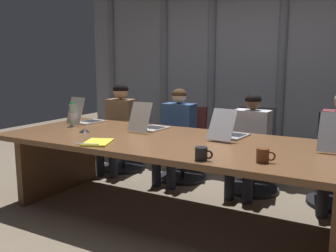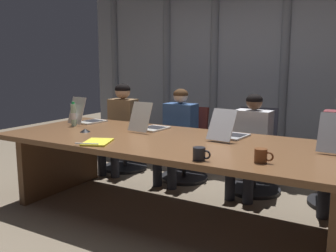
{
  "view_description": "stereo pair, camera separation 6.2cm",
  "coord_description": "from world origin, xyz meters",
  "px_view_note": "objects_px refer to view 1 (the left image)",
  "views": [
    {
      "loc": [
        1.59,
        -2.95,
        1.44
      ],
      "look_at": [
        -0.12,
        0.12,
        0.84
      ],
      "focal_mm": 39.43,
      "sensor_mm": 36.0,
      "label": 1
    },
    {
      "loc": [
        1.64,
        -2.92,
        1.44
      ],
      "look_at": [
        -0.12,
        0.12,
        0.84
      ],
      "focal_mm": 39.43,
      "sensor_mm": 36.0,
      "label": 2
    }
  ],
  "objects_px": {
    "laptop_left_end": "(85,118)",
    "spiral_notepad": "(98,142)",
    "laptop_right_mid": "(336,142)",
    "laptop_left_mid": "(149,125)",
    "office_chair_left_mid": "(184,152)",
    "person_center": "(249,139)",
    "coffee_mug_far": "(202,154)",
    "person_left_end": "(118,122)",
    "laptop_center": "(229,132)",
    "office_chair_center": "(254,160)",
    "office_chair_left_end": "(125,145)",
    "water_bottle_primary": "(72,115)",
    "person_left_mid": "(176,130)",
    "conference_mic_left_side": "(84,131)",
    "coffee_mug_near": "(263,155)"
  },
  "relations": [
    {
      "from": "office_chair_left_mid",
      "to": "laptop_right_mid",
      "type": "bearing_deg",
      "value": 63.87
    },
    {
      "from": "office_chair_left_mid",
      "to": "coffee_mug_far",
      "type": "xyz_separation_m",
      "value": [
        0.97,
        -1.66,
        0.46
      ]
    },
    {
      "from": "person_center",
      "to": "coffee_mug_far",
      "type": "bearing_deg",
      "value": 5.74
    },
    {
      "from": "laptop_left_mid",
      "to": "spiral_notepad",
      "type": "height_order",
      "value": "laptop_left_mid"
    },
    {
      "from": "laptop_center",
      "to": "laptop_right_mid",
      "type": "distance_m",
      "value": 0.92
    },
    {
      "from": "office_chair_center",
      "to": "office_chair_left_mid",
      "type": "bearing_deg",
      "value": -99.71
    },
    {
      "from": "office_chair_left_mid",
      "to": "person_left_end",
      "type": "distance_m",
      "value": 0.99
    },
    {
      "from": "laptop_left_mid",
      "to": "person_center",
      "type": "distance_m",
      "value": 1.12
    },
    {
      "from": "office_chair_left_end",
      "to": "person_left_mid",
      "type": "xyz_separation_m",
      "value": [
        0.87,
        -0.15,
        0.31
      ]
    },
    {
      "from": "water_bottle_primary",
      "to": "laptop_right_mid",
      "type": "bearing_deg",
      "value": 4.47
    },
    {
      "from": "laptop_center",
      "to": "conference_mic_left_side",
      "type": "height_order",
      "value": "laptop_center"
    },
    {
      "from": "person_center",
      "to": "water_bottle_primary",
      "type": "distance_m",
      "value": 1.99
    },
    {
      "from": "office_chair_left_end",
      "to": "office_chair_left_mid",
      "type": "bearing_deg",
      "value": 92.68
    },
    {
      "from": "laptop_left_end",
      "to": "water_bottle_primary",
      "type": "xyz_separation_m",
      "value": [
        -0.01,
        -0.21,
        0.06
      ]
    },
    {
      "from": "office_chair_left_mid",
      "to": "coffee_mug_far",
      "type": "distance_m",
      "value": 1.97
    },
    {
      "from": "laptop_right_mid",
      "to": "person_left_end",
      "type": "xyz_separation_m",
      "value": [
        -2.71,
        0.65,
        -0.14
      ]
    },
    {
      "from": "laptop_left_end",
      "to": "person_center",
      "type": "xyz_separation_m",
      "value": [
        1.78,
        0.64,
        -0.18
      ]
    },
    {
      "from": "person_left_mid",
      "to": "conference_mic_left_side",
      "type": "xyz_separation_m",
      "value": [
        -0.49,
        -1.08,
        0.13
      ]
    },
    {
      "from": "laptop_right_mid",
      "to": "spiral_notepad",
      "type": "distance_m",
      "value": 2.02
    },
    {
      "from": "laptop_left_end",
      "to": "water_bottle_primary",
      "type": "relative_size",
      "value": 1.67
    },
    {
      "from": "office_chair_left_mid",
      "to": "person_left_mid",
      "type": "bearing_deg",
      "value": -17.3
    },
    {
      "from": "laptop_center",
      "to": "spiral_notepad",
      "type": "xyz_separation_m",
      "value": [
        -0.94,
        -0.79,
        -0.05
      ]
    },
    {
      "from": "laptop_left_mid",
      "to": "person_left_mid",
      "type": "relative_size",
      "value": 0.41
    },
    {
      "from": "person_left_end",
      "to": "spiral_notepad",
      "type": "height_order",
      "value": "person_left_end"
    },
    {
      "from": "office_chair_left_mid",
      "to": "spiral_notepad",
      "type": "bearing_deg",
      "value": -4.62
    },
    {
      "from": "laptop_left_end",
      "to": "office_chair_center",
      "type": "xyz_separation_m",
      "value": [
        1.8,
        0.8,
        -0.46
      ]
    },
    {
      "from": "spiral_notepad",
      "to": "office_chair_left_mid",
      "type": "bearing_deg",
      "value": 65.31
    },
    {
      "from": "office_chair_left_mid",
      "to": "laptop_center",
      "type": "bearing_deg",
      "value": 45.42
    },
    {
      "from": "person_center",
      "to": "coffee_mug_far",
      "type": "xyz_separation_m",
      "value": [
        0.09,
        -1.5,
        0.17
      ]
    },
    {
      "from": "office_chair_left_end",
      "to": "laptop_center",
      "type": "bearing_deg",
      "value": 68.63
    },
    {
      "from": "conference_mic_left_side",
      "to": "coffee_mug_far",
      "type": "bearing_deg",
      "value": -15.78
    },
    {
      "from": "office_chair_left_end",
      "to": "water_bottle_primary",
      "type": "bearing_deg",
      "value": 3.18
    },
    {
      "from": "laptop_right_mid",
      "to": "person_left_mid",
      "type": "bearing_deg",
      "value": 71.43
    },
    {
      "from": "office_chair_center",
      "to": "laptop_right_mid",
      "type": "bearing_deg",
      "value": 38.4
    },
    {
      "from": "laptop_left_end",
      "to": "person_left_mid",
      "type": "relative_size",
      "value": 0.4
    },
    {
      "from": "person_left_end",
      "to": "conference_mic_left_side",
      "type": "xyz_separation_m",
      "value": [
        0.38,
        -1.08,
        0.09
      ]
    },
    {
      "from": "coffee_mug_far",
      "to": "spiral_notepad",
      "type": "bearing_deg",
      "value": 175.88
    },
    {
      "from": "laptop_left_mid",
      "to": "person_left_end",
      "type": "bearing_deg",
      "value": 58.14
    },
    {
      "from": "laptop_left_end",
      "to": "spiral_notepad",
      "type": "xyz_separation_m",
      "value": [
        0.83,
        -0.78,
        -0.05
      ]
    },
    {
      "from": "laptop_left_end",
      "to": "laptop_center",
      "type": "relative_size",
      "value": 0.9
    },
    {
      "from": "person_left_end",
      "to": "conference_mic_left_side",
      "type": "bearing_deg",
      "value": 14.36
    },
    {
      "from": "person_left_end",
      "to": "person_center",
      "type": "height_order",
      "value": "person_left_end"
    },
    {
      "from": "coffee_mug_far",
      "to": "conference_mic_left_side",
      "type": "relative_size",
      "value": 1.26
    },
    {
      "from": "laptop_center",
      "to": "person_left_mid",
      "type": "height_order",
      "value": "person_left_mid"
    },
    {
      "from": "laptop_left_mid",
      "to": "person_left_mid",
      "type": "xyz_separation_m",
      "value": [
        -0.03,
        0.66,
        -0.17
      ]
    },
    {
      "from": "laptop_left_end",
      "to": "person_left_end",
      "type": "xyz_separation_m",
      "value": [
        -0.01,
        0.65,
        -0.14
      ]
    },
    {
      "from": "person_left_mid",
      "to": "office_chair_left_end",
      "type": "bearing_deg",
      "value": -99.13
    },
    {
      "from": "laptop_center",
      "to": "water_bottle_primary",
      "type": "bearing_deg",
      "value": 102.03
    },
    {
      "from": "coffee_mug_near",
      "to": "spiral_notepad",
      "type": "relative_size",
      "value": 0.38
    },
    {
      "from": "laptop_left_mid",
      "to": "office_chair_left_mid",
      "type": "height_order",
      "value": "laptop_left_mid"
    }
  ]
}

